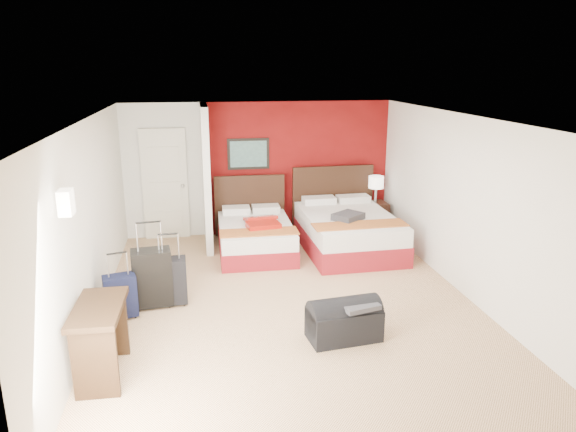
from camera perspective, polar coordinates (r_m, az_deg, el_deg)
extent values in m
plane|color=#D7B084|center=(7.41, 0.01, -9.19)|extent=(6.50, 6.50, 0.00)
cube|color=white|center=(10.11, -3.14, 5.08)|extent=(5.00, 0.04, 2.50)
cube|color=white|center=(7.01, -20.55, -0.80)|extent=(0.04, 6.50, 2.50)
cube|color=black|center=(9.98, -4.27, 6.67)|extent=(0.78, 0.03, 0.58)
cube|color=white|center=(5.41, -22.72, 1.35)|extent=(0.12, 0.20, 0.24)
cube|color=maroon|center=(10.20, 1.08, 5.20)|extent=(3.50, 0.04, 2.50)
cube|color=silver|center=(9.42, -8.74, 4.12)|extent=(0.12, 1.20, 2.50)
cube|color=silver|center=(10.06, -13.05, 3.33)|extent=(0.82, 0.06, 2.05)
cube|color=silver|center=(9.19, -3.49, -2.39)|extent=(1.27, 1.79, 0.53)
cube|color=white|center=(9.35, 6.47, -1.77)|extent=(1.56, 2.19, 0.65)
cube|color=#A4180E|center=(9.01, -2.82, -0.66)|extent=(0.64, 0.81, 0.09)
cube|color=#38383D|center=(8.94, 6.46, -0.06)|extent=(0.60, 0.58, 0.11)
cube|color=black|center=(10.37, 9.26, -0.19)|extent=(0.46, 0.46, 0.61)
cylinder|color=silver|center=(10.23, 9.40, 2.83)|extent=(0.38, 0.38, 0.51)
cube|color=black|center=(7.37, -14.34, -6.61)|extent=(0.54, 0.38, 0.77)
cube|color=black|center=(7.40, -12.44, -7.00)|extent=(0.43, 0.27, 0.63)
cube|color=black|center=(7.20, -17.51, -8.38)|extent=(0.44, 0.33, 0.55)
cube|color=black|center=(6.44, 6.02, -11.27)|extent=(0.89, 0.54, 0.43)
cube|color=#39393E|center=(6.33, 7.54, -9.39)|extent=(0.50, 0.45, 0.06)
cube|color=black|center=(5.95, -19.38, -12.54)|extent=(0.50, 0.97, 0.80)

